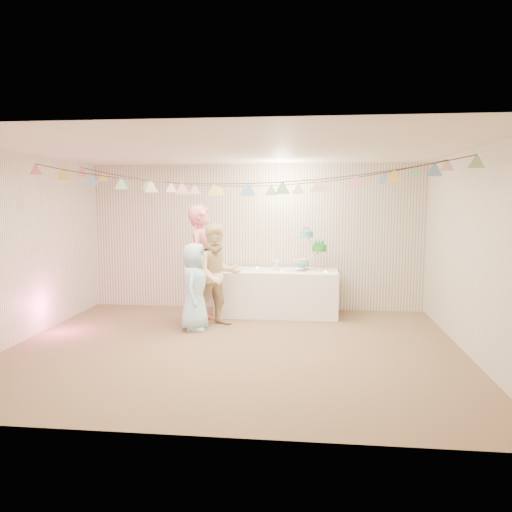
# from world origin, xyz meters

# --- Properties ---
(floor) EXTENTS (6.00, 6.00, 0.00)m
(floor) POSITION_xyz_m (0.00, 0.00, 0.00)
(floor) COLOR brown
(floor) RESTS_ON ground
(ceiling) EXTENTS (6.00, 6.00, 0.00)m
(ceiling) POSITION_xyz_m (0.00, 0.00, 2.60)
(ceiling) COLOR silver
(ceiling) RESTS_ON ground
(back_wall) EXTENTS (6.00, 6.00, 0.00)m
(back_wall) POSITION_xyz_m (0.00, 2.50, 1.30)
(back_wall) COLOR silver
(back_wall) RESTS_ON ground
(front_wall) EXTENTS (6.00, 6.00, 0.00)m
(front_wall) POSITION_xyz_m (0.00, -2.50, 1.30)
(front_wall) COLOR silver
(front_wall) RESTS_ON ground
(left_wall) EXTENTS (5.00, 5.00, 0.00)m
(left_wall) POSITION_xyz_m (-3.00, 0.00, 1.30)
(left_wall) COLOR silver
(left_wall) RESTS_ON ground
(right_wall) EXTENTS (5.00, 5.00, 0.00)m
(right_wall) POSITION_xyz_m (3.00, 0.00, 1.30)
(right_wall) COLOR silver
(right_wall) RESTS_ON ground
(table) EXTENTS (2.06, 0.82, 0.77)m
(table) POSITION_xyz_m (0.42, 2.02, 0.39)
(table) COLOR white
(table) RESTS_ON floor
(cake_stand) EXTENTS (0.62, 0.37, 0.69)m
(cake_stand) POSITION_xyz_m (0.97, 2.07, 1.10)
(cake_stand) COLOR silver
(cake_stand) RESTS_ON table
(cake_bottom) EXTENTS (0.31, 0.31, 0.15)m
(cake_bottom) POSITION_xyz_m (0.82, 2.01, 0.84)
(cake_bottom) COLOR #2B9DCA
(cake_bottom) RESTS_ON cake_stand
(cake_middle) EXTENTS (0.27, 0.27, 0.22)m
(cake_middle) POSITION_xyz_m (1.15, 2.16, 1.11)
(cake_middle) COLOR #1C812F
(cake_middle) RESTS_ON cake_stand
(cake_top_tier) EXTENTS (0.25, 0.25, 0.19)m
(cake_top_tier) POSITION_xyz_m (0.91, 2.04, 1.38)
(cake_top_tier) COLOR #3EBAC3
(cake_top_tier) RESTS_ON cake_stand
(platter) EXTENTS (0.32, 0.32, 0.02)m
(platter) POSITION_xyz_m (-0.21, 1.97, 0.76)
(platter) COLOR white
(platter) RESTS_ON table
(posy) EXTENTS (0.15, 0.15, 0.18)m
(posy) POSITION_xyz_m (0.41, 2.07, 0.84)
(posy) COLOR white
(posy) RESTS_ON table
(person_adult_a) EXTENTS (0.53, 0.74, 1.89)m
(person_adult_a) POSITION_xyz_m (-0.72, 1.37, 0.94)
(person_adult_a) COLOR #D77075
(person_adult_a) RESTS_ON floor
(person_adult_b) EXTENTS (0.99, 0.93, 1.60)m
(person_adult_b) POSITION_xyz_m (-0.44, 1.16, 0.80)
(person_adult_b) COLOR #E2BD8B
(person_adult_b) RESTS_ON floor
(person_child) EXTENTS (0.43, 0.65, 1.32)m
(person_child) POSITION_xyz_m (-0.75, 0.88, 0.66)
(person_child) COLOR #AFE1F7
(person_child) RESTS_ON floor
(bunting_back) EXTENTS (5.60, 1.10, 0.40)m
(bunting_back) POSITION_xyz_m (0.00, 1.10, 2.35)
(bunting_back) COLOR pink
(bunting_back) RESTS_ON ceiling
(bunting_front) EXTENTS (5.60, 0.90, 0.36)m
(bunting_front) POSITION_xyz_m (0.00, -0.20, 2.32)
(bunting_front) COLOR #72A5E5
(bunting_front) RESTS_ON ceiling
(tealight_0) EXTENTS (0.04, 0.04, 0.03)m
(tealight_0) POSITION_xyz_m (-0.38, 1.87, 0.79)
(tealight_0) COLOR #FFD88C
(tealight_0) RESTS_ON table
(tealight_1) EXTENTS (0.04, 0.04, 0.03)m
(tealight_1) POSITION_xyz_m (0.07, 2.20, 0.79)
(tealight_1) COLOR #FFD88C
(tealight_1) RESTS_ON table
(tealight_2) EXTENTS (0.04, 0.04, 0.03)m
(tealight_2) POSITION_xyz_m (0.52, 1.80, 0.79)
(tealight_2) COLOR #FFD88C
(tealight_2) RESTS_ON table
(tealight_3) EXTENTS (0.04, 0.04, 0.03)m
(tealight_3) POSITION_xyz_m (0.77, 2.24, 0.79)
(tealight_3) COLOR #FFD88C
(tealight_3) RESTS_ON table
(tealight_4) EXTENTS (0.04, 0.04, 0.03)m
(tealight_4) POSITION_xyz_m (1.24, 1.84, 0.79)
(tealight_4) COLOR #FFD88C
(tealight_4) RESTS_ON table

